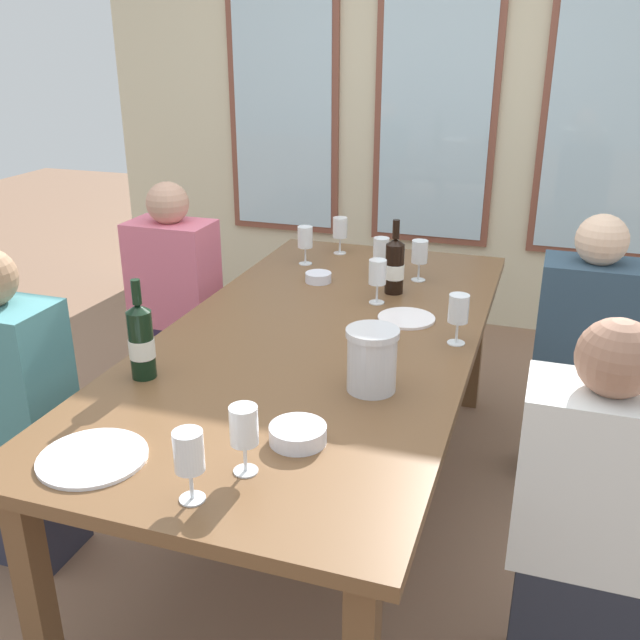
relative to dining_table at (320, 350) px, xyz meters
name	(u,v)px	position (x,y,z in m)	size (l,w,h in m)	color
ground_plane	(320,508)	(0.00, 0.00, -0.67)	(12.00, 12.00, 0.00)	#88644D
back_wall_with_windows	(438,83)	(0.00, 2.15, 0.78)	(4.27, 0.10, 2.90)	beige
dining_table	(320,350)	(0.00, 0.00, 0.00)	(1.07, 2.25, 0.74)	brown
white_plate_0	(406,318)	(0.26, 0.22, 0.07)	(0.21, 0.21, 0.01)	white
white_plate_1	(93,458)	(-0.28, -0.93, 0.07)	(0.27, 0.27, 0.01)	white
metal_pitcher	(372,359)	(0.28, -0.36, 0.16)	(0.16, 0.16, 0.19)	silver
wine_bottle_0	(395,266)	(0.15, 0.49, 0.18)	(0.08, 0.08, 0.30)	black
wine_bottle_1	(141,341)	(-0.40, -0.49, 0.18)	(0.08, 0.08, 0.31)	black
tasting_bowl_0	(318,277)	(-0.18, 0.52, 0.09)	(0.11, 0.11, 0.04)	white
tasting_bowl_1	(298,434)	(0.17, -0.70, 0.09)	(0.15, 0.15, 0.05)	white
wine_glass_0	(420,253)	(0.21, 0.67, 0.19)	(0.07, 0.07, 0.17)	white
wine_glass_1	(189,453)	(0.03, -1.00, 0.19)	(0.07, 0.07, 0.17)	white
wine_glass_2	(244,427)	(0.10, -0.86, 0.19)	(0.07, 0.07, 0.17)	white
wine_glass_3	(381,251)	(0.05, 0.66, 0.18)	(0.07, 0.07, 0.17)	white
wine_glass_4	(305,239)	(-0.32, 0.74, 0.18)	(0.07, 0.07, 0.17)	white
wine_glass_5	(340,229)	(-0.22, 0.95, 0.18)	(0.07, 0.07, 0.17)	white
wine_glass_6	(377,274)	(0.11, 0.35, 0.18)	(0.07, 0.07, 0.17)	white
wine_glass_7	(458,311)	(0.46, 0.06, 0.18)	(0.07, 0.07, 0.17)	white
seated_person_0	(12,418)	(-0.90, -0.53, -0.15)	(0.38, 0.24, 1.11)	#313243
seated_person_1	(587,531)	(0.90, -0.54, -0.15)	(0.38, 0.24, 1.11)	#282A36
seated_person_2	(176,306)	(-0.90, 0.57, -0.15)	(0.38, 0.24, 1.11)	#342441
seated_person_3	(583,362)	(0.90, 0.53, -0.15)	(0.38, 0.24, 1.11)	#253937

